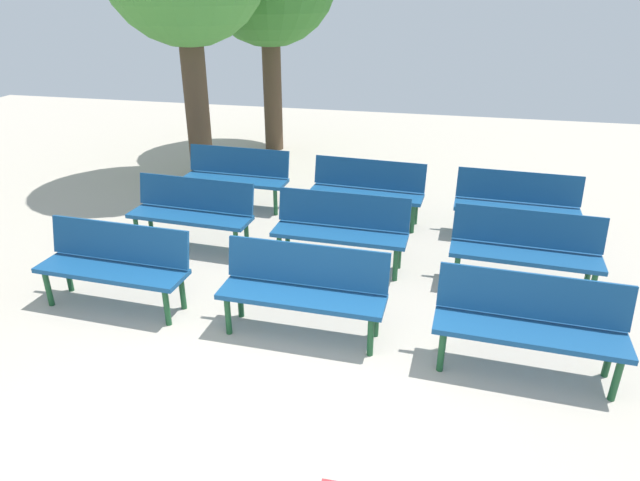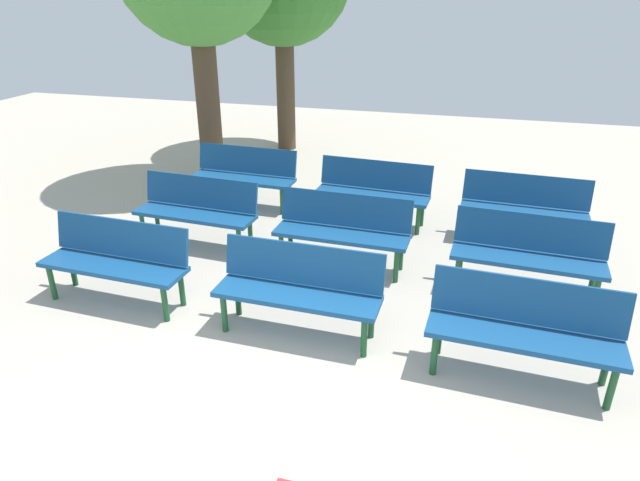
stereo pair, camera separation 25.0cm
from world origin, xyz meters
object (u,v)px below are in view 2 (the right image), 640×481
object	(u,v)px
bench_r0_c0	(116,257)
bench_r1_c0	(197,207)
bench_r2_c1	(373,188)
bench_r0_c1	(299,285)
bench_r1_c2	(528,251)
bench_r2_c0	(244,173)
bench_r0_c2	(525,325)
bench_r2_c2	(524,205)
bench_r1_c1	(343,227)

from	to	relation	value
bench_r0_c0	bench_r1_c0	bearing A→B (deg)	86.62
bench_r2_c1	bench_r0_c1	bearing A→B (deg)	-89.65
bench_r0_c1	bench_r1_c0	bearing A→B (deg)	141.26
bench_r1_c2	bench_r2_c0	world-z (taller)	same
bench_r1_c0	bench_r2_c0	world-z (taller)	same
bench_r0_c2	bench_r1_c0	distance (m)	4.30
bench_r0_c2	bench_r2_c2	world-z (taller)	same
bench_r0_c2	bench_r1_c1	world-z (taller)	same
bench_r0_c2	bench_r2_c0	distance (m)	5.07
bench_r2_c0	bench_r0_c2	bearing A→B (deg)	-37.57
bench_r2_c0	bench_r2_c1	bearing A→B (deg)	-2.99
bench_r1_c0	bench_r2_c2	bearing A→B (deg)	19.97
bench_r0_c1	bench_r2_c0	xyz separation A→B (m)	(-1.85, 3.10, 0.00)
bench_r0_c2	bench_r2_c1	size ratio (longest dim) A/B	1.00
bench_r0_c1	bench_r1_c0	xyz separation A→B (m)	(-1.88, 1.60, 0.00)
bench_r1_c1	bench_r2_c1	bearing A→B (deg)	87.74
bench_r1_c2	bench_r1_c1	bearing A→B (deg)	-179.07
bench_r1_c2	bench_r2_c1	xyz separation A→B (m)	(-1.98, 1.53, 0.00)
bench_r1_c1	bench_r1_c2	world-z (taller)	same
bench_r1_c1	bench_r2_c2	distance (m)	2.50
bench_r2_c0	bench_r1_c2	bearing A→B (deg)	-20.90
bench_r0_c2	bench_r2_c2	size ratio (longest dim) A/B	1.00
bench_r2_c2	bench_r0_c0	bearing A→B (deg)	-144.16
bench_r1_c2	bench_r2_c2	distance (m)	1.42
bench_r0_c0	bench_r1_c0	xyz separation A→B (m)	(0.16, 1.54, 0.00)
bench_r0_c0	bench_r2_c2	xyz separation A→B (m)	(4.25, 2.74, 0.00)
bench_r2_c0	bench_r0_c0	bearing A→B (deg)	-91.49
bench_r2_c2	bench_r2_c0	bearing A→B (deg)	178.84
bench_r1_c2	bench_r2_c2	size ratio (longest dim) A/B	1.00
bench_r1_c1	bench_r1_c2	distance (m)	2.09
bench_r0_c2	bench_r2_c0	world-z (taller)	same
bench_r0_c1	bench_r1_c1	world-z (taller)	same
bench_r1_c1	bench_r2_c1	world-z (taller)	same
bench_r1_c0	bench_r1_c1	bearing A→B (deg)	0.09
bench_r1_c0	bench_r2_c1	world-z (taller)	same
bench_r0_c2	bench_r1_c2	world-z (taller)	same
bench_r0_c0	bench_r0_c1	distance (m)	2.05
bench_r1_c2	bench_r2_c1	size ratio (longest dim) A/B	1.00
bench_r0_c1	bench_r2_c1	world-z (taller)	same
bench_r1_c2	bench_r2_c0	bearing A→B (deg)	160.45
bench_r1_c1	bench_r2_c1	xyz separation A→B (m)	(0.10, 1.43, 0.00)
bench_r0_c2	bench_r2_c1	distance (m)	3.58
bench_r0_c1	bench_r0_c2	world-z (taller)	same
bench_r2_c1	bench_r1_c1	bearing A→B (deg)	-90.14
bench_r2_c1	bench_r2_c2	xyz separation A→B (m)	(2.02, -0.11, 0.00)
bench_r0_c2	bench_r1_c2	xyz separation A→B (m)	(0.12, 1.53, 0.00)
bench_r2_c0	bench_r2_c2	size ratio (longest dim) A/B	1.00
bench_r0_c0	bench_r1_c2	size ratio (longest dim) A/B	1.00
bench_r0_c2	bench_r1_c2	distance (m)	1.53
bench_r1_c1	bench_r2_c1	size ratio (longest dim) A/B	0.99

